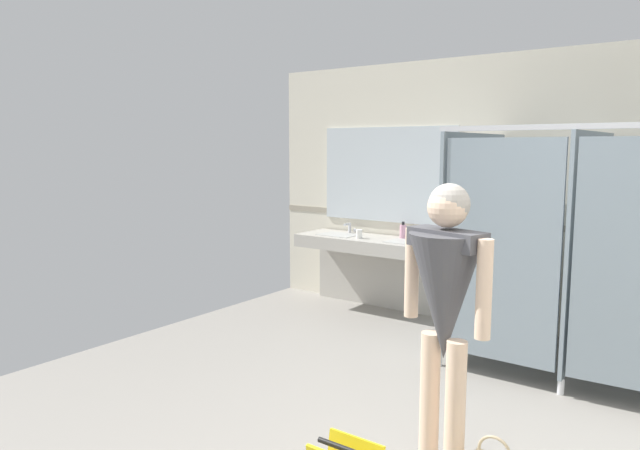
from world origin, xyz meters
TOP-DOWN VIEW (x-y plane):
  - wall_back at (0.00, 3.22)m, footprint 7.48×0.12m
  - wall_back_tile_band at (0.00, 3.16)m, footprint 7.48×0.01m
  - vanity_counter at (-2.32, 2.94)m, footprint 1.75×0.58m
  - mirror_panel at (-2.32, 3.15)m, footprint 1.65×0.02m
  - person_standing at (-0.33, 0.29)m, footprint 0.55×0.50m
  - soap_dispenser at (-2.04, 3.03)m, footprint 0.07×0.07m
  - paper_cup at (-2.42, 2.74)m, footprint 0.07×0.07m

SIDE VIEW (x-z plane):
  - vanity_counter at x=-2.32m, z-range 0.14..1.08m
  - paper_cup at x=-2.42m, z-range 0.82..0.92m
  - soap_dispenser at x=-2.04m, z-range 0.81..0.99m
  - person_standing at x=-0.33m, z-range 0.21..1.83m
  - wall_back_tile_band at x=0.00m, z-range 1.02..1.08m
  - wall_back at x=0.00m, z-range 0.00..2.71m
  - mirror_panel at x=-2.32m, z-range 0.97..2.03m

